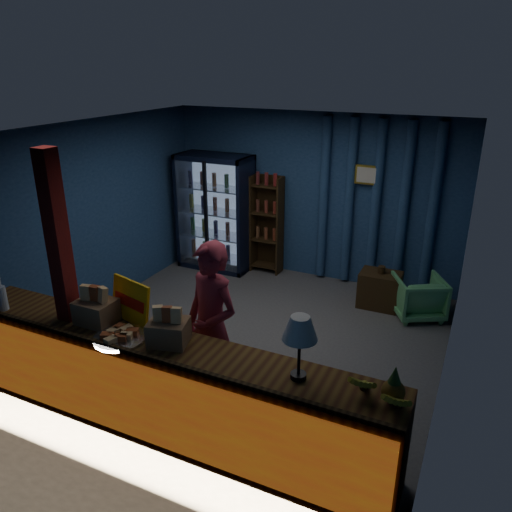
{
  "coord_description": "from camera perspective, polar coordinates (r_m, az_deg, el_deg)",
  "views": [
    {
      "loc": [
        2.43,
        -5.02,
        3.29
      ],
      "look_at": [
        0.16,
        -0.2,
        1.19
      ],
      "focal_mm": 35.0,
      "sensor_mm": 36.0,
      "label": 1
    }
  ],
  "objects": [
    {
      "name": "banana_bunches",
      "position": [
        3.89,
        14.0,
        -14.73
      ],
      "size": [
        0.51,
        0.3,
        0.17
      ],
      "color": "gold",
      "rests_on": "counter"
    },
    {
      "name": "shopkeeper",
      "position": [
        4.93,
        -5.07,
        -8.07
      ],
      "size": [
        0.73,
        0.59,
        1.73
      ],
      "primitive_type": "imported",
      "rotation": [
        0.0,
        0.0,
        -0.31
      ],
      "color": "maroon",
      "rests_on": "ground"
    },
    {
      "name": "pineapple",
      "position": [
        3.87,
        15.45,
        -14.36
      ],
      "size": [
        0.17,
        0.17,
        0.3
      ],
      "color": "#8D5519",
      "rests_on": "counter"
    },
    {
      "name": "curtain_folds",
      "position": [
        7.57,
        13.52,
        5.62
      ],
      "size": [
        1.74,
        0.14,
        2.5
      ],
      "color": "navy",
      "rests_on": "room_walls"
    },
    {
      "name": "side_table",
      "position": [
        7.3,
        13.94,
        -3.74
      ],
      "size": [
        0.57,
        0.42,
        0.62
      ],
      "color": "#3D2A13",
      "rests_on": "ground"
    },
    {
      "name": "snack_box_centre",
      "position": [
        4.5,
        -9.96,
        -8.36
      ],
      "size": [
        0.4,
        0.36,
        0.36
      ],
      "color": "olive",
      "rests_on": "counter"
    },
    {
      "name": "bottle_shelf",
      "position": [
        8.13,
        1.33,
        3.59
      ],
      "size": [
        0.5,
        0.28,
        1.6
      ],
      "color": "#3D2A13",
      "rests_on": "ground"
    },
    {
      "name": "beverage_cooler",
      "position": [
        8.34,
        -4.42,
        4.99
      ],
      "size": [
        1.2,
        0.62,
        1.9
      ],
      "color": "black",
      "rests_on": "ground"
    },
    {
      "name": "table_lamp",
      "position": [
        3.84,
        5.05,
        -8.5
      ],
      "size": [
        0.28,
        0.28,
        0.55
      ],
      "color": "black",
      "rests_on": "counter"
    },
    {
      "name": "pastry_tray",
      "position": [
        4.7,
        -15.25,
        -8.85
      ],
      "size": [
        0.49,
        0.49,
        0.08
      ],
      "color": "silver",
      "rests_on": "counter"
    },
    {
      "name": "green_chair",
      "position": [
        7.16,
        18.05,
        -4.46
      ],
      "size": [
        0.85,
        0.85,
        0.58
      ],
      "primitive_type": "imported",
      "rotation": [
        0.0,
        0.0,
        3.64
      ],
      "color": "#59B36C",
      "rests_on": "ground"
    },
    {
      "name": "room_walls",
      "position": [
        5.84,
        -0.57,
        4.32
      ],
      "size": [
        4.6,
        4.6,
        4.6
      ],
      "color": "navy",
      "rests_on": "ground"
    },
    {
      "name": "yellow_sign",
      "position": [
        4.91,
        -14.17,
        -5.02
      ],
      "size": [
        0.52,
        0.23,
        0.41
      ],
      "color": "#FCB80D",
      "rests_on": "counter"
    },
    {
      "name": "counter",
      "position": [
        4.85,
        -10.71,
        -14.45
      ],
      "size": [
        4.4,
        0.57,
        0.99
      ],
      "color": "brown",
      "rests_on": "ground"
    },
    {
      "name": "snack_box_left",
      "position": [
        5.0,
        -17.81,
        -5.87
      ],
      "size": [
        0.36,
        0.29,
        0.38
      ],
      "color": "olive",
      "rests_on": "counter"
    },
    {
      "name": "ground",
      "position": [
        6.48,
        -0.52,
        -9.07
      ],
      "size": [
        4.6,
        4.6,
        0.0
      ],
      "primitive_type": "plane",
      "color": "#515154",
      "rests_on": "ground"
    },
    {
      "name": "framed_picture",
      "position": [
        7.45,
        12.61,
        9.03
      ],
      "size": [
        0.36,
        0.04,
        0.28
      ],
      "color": "gold",
      "rests_on": "room_walls"
    },
    {
      "name": "support_post",
      "position": [
        5.08,
        -21.0,
        -3.11
      ],
      "size": [
        0.16,
        0.16,
        2.6
      ],
      "primitive_type": "cube",
      "color": "maroon",
      "rests_on": "ground"
    }
  ]
}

